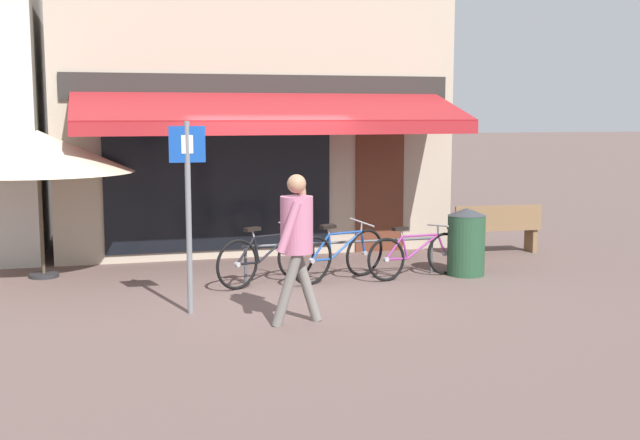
{
  "coord_description": "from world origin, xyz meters",
  "views": [
    {
      "loc": [
        -2.56,
        -10.76,
        2.48
      ],
      "look_at": [
        0.31,
        -0.5,
        1.05
      ],
      "focal_mm": 45.0,
      "sensor_mm": 36.0,
      "label": 1
    }
  ],
  "objects_px": {
    "litter_bin": "(466,241)",
    "cafe_parasol": "(38,152)",
    "parking_sign": "(188,197)",
    "bicycle_blue": "(339,255)",
    "bicycle_purple": "(416,255)",
    "pedestrian_adult": "(297,232)",
    "bicycle_black": "(267,258)",
    "park_bench": "(495,227)"
  },
  "relations": [
    {
      "from": "cafe_parasol",
      "to": "park_bench",
      "type": "relative_size",
      "value": 1.73
    },
    {
      "from": "pedestrian_adult",
      "to": "park_bench",
      "type": "distance_m",
      "value": 5.88
    },
    {
      "from": "bicycle_black",
      "to": "bicycle_purple",
      "type": "xyz_separation_m",
      "value": [
        2.26,
        -0.14,
        -0.04
      ]
    },
    {
      "from": "bicycle_blue",
      "to": "cafe_parasol",
      "type": "xyz_separation_m",
      "value": [
        -4.23,
        1.47,
        1.51
      ]
    },
    {
      "from": "bicycle_blue",
      "to": "pedestrian_adult",
      "type": "height_order",
      "value": "pedestrian_adult"
    },
    {
      "from": "pedestrian_adult",
      "to": "cafe_parasol",
      "type": "xyz_separation_m",
      "value": [
        -3.06,
        3.64,
        0.81
      ]
    },
    {
      "from": "bicycle_blue",
      "to": "parking_sign",
      "type": "xyz_separation_m",
      "value": [
        -2.34,
        -1.36,
        1.07
      ]
    },
    {
      "from": "bicycle_blue",
      "to": "pedestrian_adult",
      "type": "distance_m",
      "value": 2.56
    },
    {
      "from": "bicycle_purple",
      "to": "park_bench",
      "type": "height_order",
      "value": "park_bench"
    },
    {
      "from": "litter_bin",
      "to": "park_bench",
      "type": "bearing_deg",
      "value": 50.21
    },
    {
      "from": "bicycle_black",
      "to": "cafe_parasol",
      "type": "relative_size",
      "value": 0.59
    },
    {
      "from": "cafe_parasol",
      "to": "park_bench",
      "type": "distance_m",
      "value": 7.73
    },
    {
      "from": "litter_bin",
      "to": "cafe_parasol",
      "type": "distance_m",
      "value": 6.59
    },
    {
      "from": "bicycle_black",
      "to": "cafe_parasol",
      "type": "xyz_separation_m",
      "value": [
        -3.17,
        1.4,
        1.51
      ]
    },
    {
      "from": "litter_bin",
      "to": "cafe_parasol",
      "type": "bearing_deg",
      "value": 165.93
    },
    {
      "from": "pedestrian_adult",
      "to": "litter_bin",
      "type": "distance_m",
      "value": 3.85
    },
    {
      "from": "park_bench",
      "to": "cafe_parasol",
      "type": "bearing_deg",
      "value": -175.75
    },
    {
      "from": "litter_bin",
      "to": "parking_sign",
      "type": "relative_size",
      "value": 0.44
    },
    {
      "from": "pedestrian_adult",
      "to": "bicycle_purple",
      "type": "bearing_deg",
      "value": 52.56
    },
    {
      "from": "bicycle_black",
      "to": "parking_sign",
      "type": "relative_size",
      "value": 0.69
    },
    {
      "from": "litter_bin",
      "to": "park_bench",
      "type": "relative_size",
      "value": 0.64
    },
    {
      "from": "parking_sign",
      "to": "litter_bin",
      "type": "bearing_deg",
      "value": 16.21
    },
    {
      "from": "bicycle_black",
      "to": "parking_sign",
      "type": "distance_m",
      "value": 2.2
    },
    {
      "from": "bicycle_black",
      "to": "pedestrian_adult",
      "type": "relative_size",
      "value": 0.92
    },
    {
      "from": "bicycle_blue",
      "to": "litter_bin",
      "type": "height_order",
      "value": "litter_bin"
    },
    {
      "from": "parking_sign",
      "to": "bicycle_black",
      "type": "bearing_deg",
      "value": 48.18
    },
    {
      "from": "litter_bin",
      "to": "cafe_parasol",
      "type": "relative_size",
      "value": 0.37
    },
    {
      "from": "pedestrian_adult",
      "to": "parking_sign",
      "type": "distance_m",
      "value": 1.46
    },
    {
      "from": "bicycle_purple",
      "to": "litter_bin",
      "type": "xyz_separation_m",
      "value": [
        0.82,
        -0.02,
        0.17
      ]
    },
    {
      "from": "pedestrian_adult",
      "to": "parking_sign",
      "type": "relative_size",
      "value": 0.75
    },
    {
      "from": "bicycle_black",
      "to": "bicycle_purple",
      "type": "distance_m",
      "value": 2.26
    },
    {
      "from": "bicycle_black",
      "to": "bicycle_blue",
      "type": "height_order",
      "value": "bicycle_blue"
    },
    {
      "from": "pedestrian_adult",
      "to": "park_bench",
      "type": "bearing_deg",
      "value": 50.21
    },
    {
      "from": "bicycle_blue",
      "to": "parking_sign",
      "type": "relative_size",
      "value": 0.7
    },
    {
      "from": "bicycle_blue",
      "to": "parking_sign",
      "type": "bearing_deg",
      "value": -173.96
    },
    {
      "from": "parking_sign",
      "to": "cafe_parasol",
      "type": "xyz_separation_m",
      "value": [
        -1.89,
        2.83,
        0.44
      ]
    },
    {
      "from": "bicycle_black",
      "to": "bicycle_purple",
      "type": "height_order",
      "value": "bicycle_black"
    },
    {
      "from": "bicycle_purple",
      "to": "pedestrian_adult",
      "type": "distance_m",
      "value": 3.25
    },
    {
      "from": "bicycle_black",
      "to": "bicycle_blue",
      "type": "distance_m",
      "value": 1.06
    },
    {
      "from": "bicycle_black",
      "to": "parking_sign",
      "type": "height_order",
      "value": "parking_sign"
    },
    {
      "from": "bicycle_blue",
      "to": "litter_bin",
      "type": "bearing_deg",
      "value": -26.69
    },
    {
      "from": "bicycle_purple",
      "to": "park_bench",
      "type": "bearing_deg",
      "value": 23.73
    }
  ]
}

